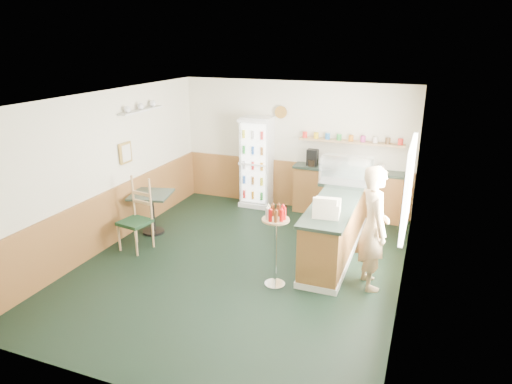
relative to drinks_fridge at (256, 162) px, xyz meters
The scene contains 13 objects.
ground 3.01m from the drinks_fridge, 74.32° to the right, with size 6.00×6.00×0.00m, color black.
room_envelope 2.15m from the drinks_fridge, 74.88° to the right, with size 5.04×6.02×2.72m.
service_counter 2.75m from the drinks_fridge, 38.18° to the right, with size 0.68×3.01×1.01m.
back_counter 2.00m from the drinks_fridge, ahead, with size 2.24×0.42×1.69m.
drinks_fridge is the anchor object (origin of this frame).
display_case 2.38m from the drinks_fridge, 26.30° to the right, with size 0.91×0.48×0.52m.
cash_register 3.35m from the drinks_fridge, 50.72° to the right, with size 0.38×0.40×0.22m, color beige.
shopkeeper 3.86m from the drinks_fridge, 43.11° to the right, with size 0.62×0.45×1.86m, color tan.
condiment_stand 3.49m from the drinks_fridge, 64.50° to the right, with size 0.40×0.40×1.25m.
newspaper_rack 2.28m from the drinks_fridge, 38.19° to the right, with size 0.09×0.41×0.66m.
cafe_table 2.53m from the drinks_fridge, 120.87° to the right, with size 0.86×0.86×0.79m.
cafe_chair 3.00m from the drinks_fridge, 112.94° to the right, with size 0.54×0.54×1.27m.
dog_doorstop 2.80m from the drinks_fridge, 50.91° to the right, with size 0.25×0.33×0.30m.
Camera 1 is at (2.64, -6.16, 3.54)m, focal length 32.00 mm.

